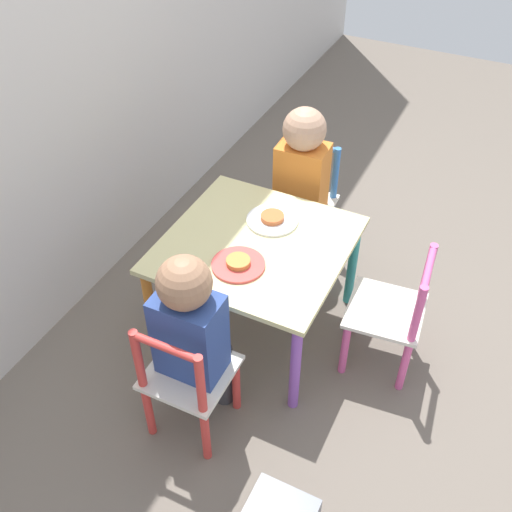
# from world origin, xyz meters

# --- Properties ---
(ground_plane) EXTENTS (6.00, 6.00, 0.00)m
(ground_plane) POSITION_xyz_m (0.00, 0.00, 0.00)
(ground_plane) COLOR #6B6056
(kids_table) EXTENTS (0.63, 0.63, 0.42)m
(kids_table) POSITION_xyz_m (0.00, 0.00, 0.37)
(kids_table) COLOR beige
(kids_table) RESTS_ON ground_plane
(chair_red) EXTENTS (0.26, 0.26, 0.50)m
(chair_red) POSITION_xyz_m (-0.51, -0.01, 0.25)
(chair_red) COLOR silver
(chair_red) RESTS_ON ground_plane
(chair_blue) EXTENTS (0.27, 0.27, 0.50)m
(chair_blue) POSITION_xyz_m (0.51, 0.02, 0.25)
(chair_blue) COLOR silver
(chair_blue) RESTS_ON ground_plane
(chair_pink) EXTENTS (0.28, 0.28, 0.50)m
(chair_pink) POSITION_xyz_m (0.05, -0.51, 0.25)
(chair_pink) COLOR silver
(chair_pink) RESTS_ON ground_plane
(child_left) EXTENTS (0.22, 0.20, 0.71)m
(child_left) POSITION_xyz_m (-0.45, -0.01, 0.43)
(child_left) COLOR #38383D
(child_left) RESTS_ON ground_plane
(child_right) EXTENTS (0.22, 0.21, 0.72)m
(child_right) POSITION_xyz_m (0.45, 0.02, 0.44)
(child_right) COLOR #4C608E
(child_right) RESTS_ON ground_plane
(plate_left) EXTENTS (0.18, 0.18, 0.03)m
(plate_left) POSITION_xyz_m (-0.14, 0.00, 0.43)
(plate_left) COLOR #E54C47
(plate_left) RESTS_ON kids_table
(plate_right) EXTENTS (0.19, 0.19, 0.03)m
(plate_right) POSITION_xyz_m (0.14, 0.00, 0.43)
(plate_right) COLOR white
(plate_right) RESTS_ON kids_table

